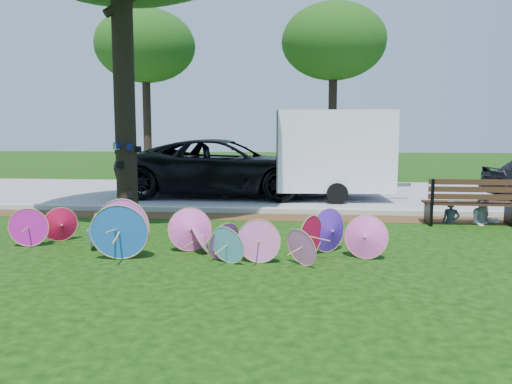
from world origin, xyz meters
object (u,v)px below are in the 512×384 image
(black_van, at_px, (225,168))
(person_left, at_px, (452,201))
(park_bench, at_px, (469,202))
(cargo_trailer, at_px, (333,151))
(person_right, at_px, (485,195))
(parasol_pile, at_px, (189,233))

(black_van, bearing_deg, person_left, -125.34)
(person_left, bearing_deg, park_bench, 8.81)
(cargo_trailer, distance_m, park_bench, 4.84)
(cargo_trailer, distance_m, person_right, 4.98)
(park_bench, bearing_deg, person_left, 172.51)
(cargo_trailer, bearing_deg, parasol_pile, -114.08)
(black_van, relative_size, person_right, 5.01)
(black_van, relative_size, person_left, 6.36)
(parasol_pile, xyz_separation_m, person_right, (5.77, 3.37, 0.27))
(park_bench, bearing_deg, cargo_trailer, 125.40)
(parasol_pile, bearing_deg, cargo_trailer, 69.43)
(black_van, xyz_separation_m, park_bench, (6.05, -4.34, -0.39))
(cargo_trailer, relative_size, person_left, 3.28)
(park_bench, distance_m, person_right, 0.38)
(parasol_pile, height_order, cargo_trailer, cargo_trailer)
(parasol_pile, relative_size, cargo_trailer, 1.95)
(parasol_pile, height_order, black_van, black_van)
(cargo_trailer, xyz_separation_m, person_left, (2.36, -3.85, -0.95))
(park_bench, relative_size, person_right, 1.49)
(parasol_pile, bearing_deg, park_bench, 31.49)
(parasol_pile, relative_size, black_van, 1.01)
(parasol_pile, xyz_separation_m, cargo_trailer, (2.71, 7.22, 1.08))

